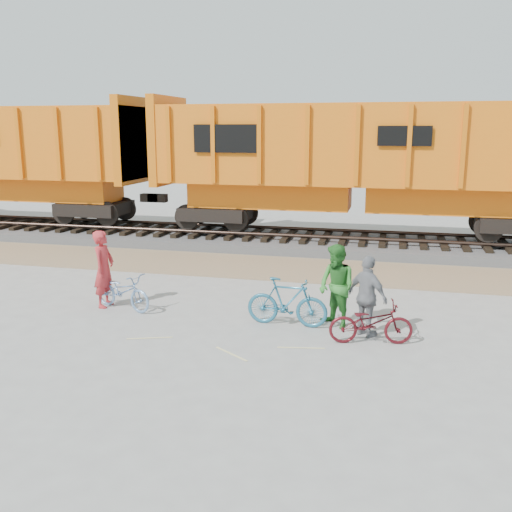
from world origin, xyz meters
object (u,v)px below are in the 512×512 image
object	(u,v)px
hopper_car_center	(360,161)
person_man	(337,286)
bicycle_blue	(123,291)
bicycle_maroon	(371,323)
bicycle_teal	(287,302)
person_solo	(104,269)
person_woman	(368,297)

from	to	relation	value
hopper_car_center	person_man	size ratio (longest dim) A/B	8.06
hopper_car_center	bicycle_blue	distance (m)	9.80
hopper_car_center	bicycle_maroon	bearing A→B (deg)	-84.39
bicycle_teal	bicycle_blue	bearing A→B (deg)	89.07
bicycle_blue	person_solo	distance (m)	0.69
person_solo	person_man	world-z (taller)	person_solo
person_man	person_solo	bearing A→B (deg)	-138.80
bicycle_blue	bicycle_maroon	world-z (taller)	bicycle_blue
bicycle_maroon	person_solo	world-z (taller)	person_solo
bicycle_maroon	person_woman	distance (m)	0.57
bicycle_blue	bicycle_teal	bearing A→B (deg)	-74.11
person_solo	person_woman	bearing A→B (deg)	-97.04
bicycle_blue	bicycle_maroon	distance (m)	5.68
person_woman	person_solo	bearing A→B (deg)	33.71
bicycle_maroon	person_solo	distance (m)	6.21
bicycle_maroon	person_man	world-z (taller)	person_man
bicycle_teal	bicycle_maroon	size ratio (longest dim) A/B	1.07
hopper_car_center	person_man	bearing A→B (deg)	-89.06
hopper_car_center	person_solo	world-z (taller)	hopper_car_center
bicycle_teal	person_man	xyz separation A→B (m)	(1.00, 0.20, 0.35)
bicycle_maroon	person_solo	size ratio (longest dim) A/B	0.89
hopper_car_center	person_woman	distance (m)	8.94
bicycle_maroon	person_woman	bearing A→B (deg)	2.90
person_solo	person_man	xyz separation A→B (m)	(5.36, -0.13, -0.03)
person_solo	person_woman	size ratio (longest dim) A/B	1.09
bicycle_blue	person_solo	xyz separation A→B (m)	(-0.50, 0.10, 0.47)
person_solo	person_woman	world-z (taller)	person_solo
bicycle_teal	person_solo	world-z (taller)	person_solo
bicycle_teal	person_man	world-z (taller)	person_man
bicycle_maroon	person_solo	bearing A→B (deg)	70.01
hopper_car_center	bicycle_blue	bearing A→B (deg)	-120.01
hopper_car_center	person_woman	xyz separation A→B (m)	(0.79, -8.64, -2.19)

